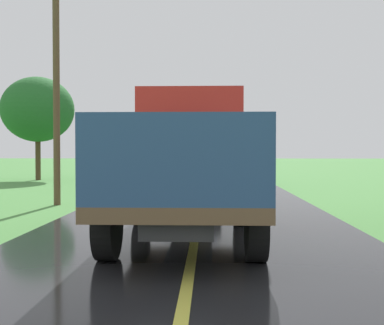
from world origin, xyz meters
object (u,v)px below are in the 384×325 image
Objects in this scene: banana_truck_near at (186,159)px; banana_truck_far at (196,154)px; utility_pole_roadside at (56,74)px; roadside_tree_near_left at (38,110)px.

banana_truck_far is at bearing 90.84° from banana_truck_near.
utility_pole_roadside reaches higher than roadside_tree_near_left.
roadside_tree_near_left is at bearing 161.83° from banana_truck_far.
utility_pole_roadside is at bearing -68.27° from roadside_tree_near_left.
roadside_tree_near_left reaches higher than banana_truck_near.
utility_pole_roadside is 1.27× the size of roadside_tree_near_left.
banana_truck_near is 0.82× the size of utility_pole_roadside.
banana_truck_near is 7.12m from utility_pole_roadside.
utility_pole_roadside reaches higher than banana_truck_far.
utility_pole_roadside is 13.06m from roadside_tree_near_left.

